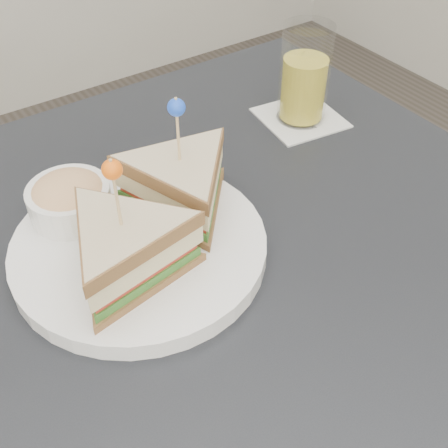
% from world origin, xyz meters
% --- Properties ---
extents(table, '(0.80, 0.80, 0.75)m').
position_xyz_m(table, '(0.00, 0.00, 0.67)').
color(table, black).
rests_on(table, ground).
extents(plate_meal, '(0.34, 0.34, 0.16)m').
position_xyz_m(plate_meal, '(-0.05, 0.07, 0.79)').
color(plate_meal, white).
rests_on(plate_meal, table).
extents(drink_set, '(0.12, 0.12, 0.14)m').
position_xyz_m(drink_set, '(0.25, 0.18, 0.81)').
color(drink_set, white).
rests_on(drink_set, table).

